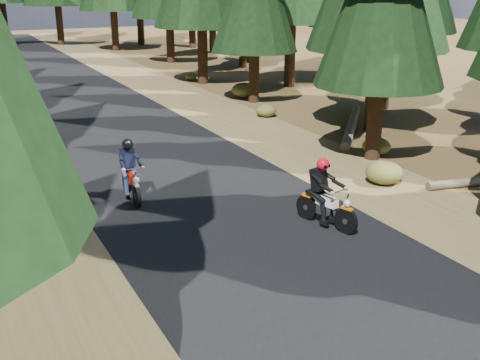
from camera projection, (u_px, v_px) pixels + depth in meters
name	position (u px, v px, depth m)	size (l,w,h in m)	color
ground	(273.00, 252.00, 12.21)	(120.00, 120.00, 0.00)	#453018
road	(183.00, 181.00, 16.45)	(6.00, 100.00, 0.01)	black
shoulder_l	(5.00, 209.00, 14.50)	(3.20, 100.00, 0.01)	brown
shoulder_r	(323.00, 160.00, 18.40)	(3.20, 100.00, 0.01)	brown
log_near	(352.00, 125.00, 22.09)	(0.32, 0.32, 6.22)	#4C4233
understory_shrubs	(213.00, 148.00, 18.72)	(15.92, 31.28, 0.69)	#474C1E
rider_lead	(326.00, 204.00, 13.33)	(0.98, 1.82, 1.55)	white
rider_follow	(131.00, 181.00, 14.92)	(0.62, 1.76, 1.54)	#9D170A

